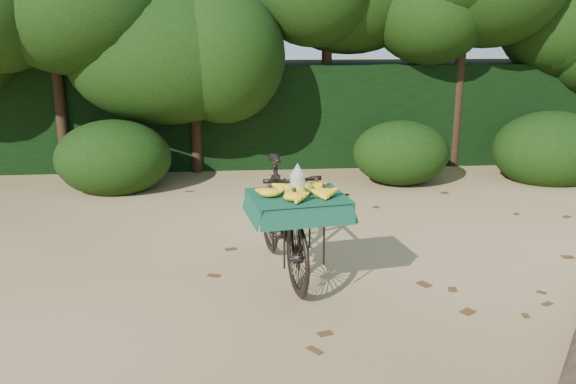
{
  "coord_description": "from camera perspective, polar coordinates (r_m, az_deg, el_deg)",
  "views": [
    {
      "loc": [
        -1.13,
        -5.03,
        2.5
      ],
      "look_at": [
        -0.64,
        0.56,
        0.94
      ],
      "focal_mm": 38.0,
      "sensor_mm": 36.0,
      "label": 1
    }
  ],
  "objects": [
    {
      "name": "vendor_bicycle",
      "position": [
        6.17,
        -0.48,
        -2.32
      ],
      "size": [
        1.0,
        2.03,
        1.2
      ],
      "rotation": [
        0.0,
        0.0,
        0.16
      ],
      "color": "black",
      "rests_on": "ground"
    },
    {
      "name": "leaf_litter",
      "position": [
        6.3,
        5.76,
        -7.88
      ],
      "size": [
        7.0,
        7.3,
        0.01
      ],
      "primitive_type": null,
      "color": "#543116",
      "rests_on": "ground"
    },
    {
      "name": "hedge_backdrop",
      "position": [
        11.5,
        0.68,
        7.54
      ],
      "size": [
        26.0,
        1.8,
        1.8
      ],
      "primitive_type": "cube",
      "color": "black",
      "rests_on": "ground"
    },
    {
      "name": "tree_row",
      "position": [
        10.55,
        -2.47,
        12.81
      ],
      "size": [
        14.5,
        2.0,
        4.0
      ],
      "primitive_type": null,
      "color": "black",
      "rests_on": "ground"
    },
    {
      "name": "bush_clumps",
      "position": [
        9.69,
        4.79,
        3.27
      ],
      "size": [
        8.8,
        1.7,
        0.9
      ],
      "primitive_type": null,
      "color": "black",
      "rests_on": "ground"
    },
    {
      "name": "ground",
      "position": [
        5.73,
        6.97,
        -10.49
      ],
      "size": [
        80.0,
        80.0,
        0.0
      ],
      "primitive_type": "plane",
      "color": "tan",
      "rests_on": "ground"
    }
  ]
}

